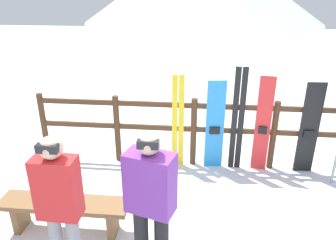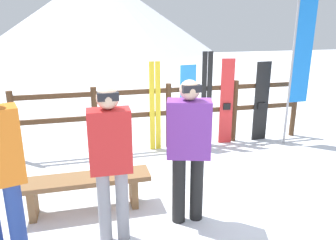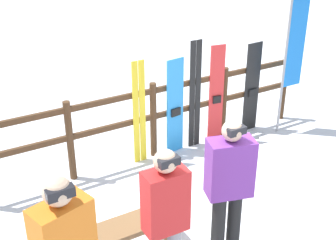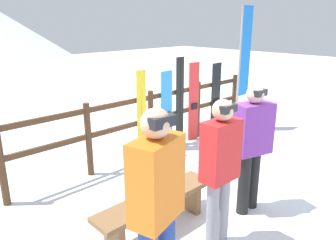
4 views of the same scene
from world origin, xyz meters
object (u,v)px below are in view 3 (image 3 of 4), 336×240
at_px(ski_pair_black, 195,95).
at_px(snowboard_red, 216,95).
at_px(bench, 111,238).
at_px(snowboard_blue, 175,107).
at_px(person_red, 166,215).
at_px(rental_flag, 294,38).
at_px(ski_pair_yellow, 139,113).
at_px(snowboard_black_stripe, 252,88).
at_px(person_purple, 229,182).

distance_m(ski_pair_black, snowboard_red, 0.40).
xyz_separation_m(bench, ski_pair_black, (2.21, 1.76, 0.53)).
bearing_deg(snowboard_blue, snowboard_red, 0.01).
relative_size(person_red, rental_flag, 0.62).
distance_m(bench, person_red, 0.95).
height_order(bench, snowboard_blue, snowboard_blue).
height_order(ski_pair_yellow, rental_flag, rental_flag).
distance_m(bench, ski_pair_yellow, 2.21).
bearing_deg(snowboard_red, snowboard_black_stripe, -0.00).
xyz_separation_m(person_purple, snowboard_red, (1.46, 2.25, -0.15)).
relative_size(ski_pair_yellow, snowboard_red, 0.99).
bearing_deg(snowboard_red, person_purple, -122.98).
height_order(ski_pair_black, snowboard_red, ski_pair_black).
bearing_deg(snowboard_black_stripe, snowboard_red, 180.00).
distance_m(snowboard_red, snowboard_black_stripe, 0.72).
height_order(snowboard_red, rental_flag, rental_flag).
height_order(snowboard_blue, snowboard_red, snowboard_red).
relative_size(person_purple, snowboard_blue, 1.10).
bearing_deg(person_purple, person_red, -169.06).
relative_size(bench, rental_flag, 0.59).
distance_m(person_red, snowboard_black_stripe, 3.88).
bearing_deg(person_purple, snowboard_black_stripe, 45.94).
bearing_deg(person_red, person_purple, 10.94).
distance_m(person_purple, rental_flag, 3.37).
distance_m(person_red, rental_flag, 4.16).
relative_size(person_purple, ski_pair_yellow, 1.04).
bearing_deg(snowboard_red, rental_flag, -14.27).
relative_size(ski_pair_yellow, snowboard_blue, 1.05).
distance_m(ski_pair_yellow, ski_pair_black, 0.96).
distance_m(bench, snowboard_red, 3.18).
height_order(person_purple, snowboard_red, person_purple).
height_order(snowboard_blue, snowboard_black_stripe, snowboard_black_stripe).
bearing_deg(rental_flag, snowboard_blue, 171.08).
distance_m(bench, snowboard_blue, 2.59).
xyz_separation_m(snowboard_red, rental_flag, (1.21, -0.31, 0.80)).
xyz_separation_m(person_red, snowboard_blue, (1.56, 2.42, -0.21)).
height_order(snowboard_black_stripe, rental_flag, rental_flag).
xyz_separation_m(bench, snowboard_red, (2.61, 1.76, 0.46)).
height_order(person_purple, snowboard_black_stripe, person_purple).
xyz_separation_m(ski_pair_yellow, snowboard_blue, (0.60, -0.00, -0.04)).
relative_size(snowboard_blue, snowboard_red, 0.94).
bearing_deg(person_purple, snowboard_blue, 72.54).
bearing_deg(snowboard_blue, person_purple, -107.46).
height_order(snowboard_blue, ski_pair_black, ski_pair_black).
xyz_separation_m(snowboard_blue, snowboard_black_stripe, (1.47, 0.00, 0.01)).
xyz_separation_m(person_purple, person_red, (-0.85, -0.17, 0.02)).
bearing_deg(ski_pair_black, snowboard_black_stripe, -0.17).
bearing_deg(ski_pair_yellow, snowboard_blue, -0.33).
height_order(person_purple, ski_pair_black, ski_pair_black).
bearing_deg(snowboard_red, ski_pair_black, 179.52).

